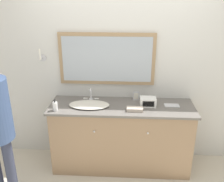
{
  "coord_description": "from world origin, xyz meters",
  "views": [
    {
      "loc": [
        0.05,
        -2.59,
        2.26
      ],
      "look_at": [
        -0.12,
        0.31,
        1.11
      ],
      "focal_mm": 40.0,
      "sensor_mm": 36.0,
      "label": 1
    }
  ],
  "objects_px": {
    "picture_frame": "(136,96)",
    "appliance_box": "(148,102)",
    "sink_basin": "(89,104)",
    "soap_bottle": "(55,106)"
  },
  "relations": [
    {
      "from": "soap_bottle",
      "to": "appliance_box",
      "type": "distance_m",
      "value": 1.16
    },
    {
      "from": "sink_basin",
      "to": "appliance_box",
      "type": "bearing_deg",
      "value": 3.42
    },
    {
      "from": "sink_basin",
      "to": "picture_frame",
      "type": "height_order",
      "value": "sink_basin"
    },
    {
      "from": "soap_bottle",
      "to": "picture_frame",
      "type": "relative_size",
      "value": 1.25
    },
    {
      "from": "soap_bottle",
      "to": "picture_frame",
      "type": "xyz_separation_m",
      "value": [
        0.99,
        0.37,
        0.0
      ]
    },
    {
      "from": "sink_basin",
      "to": "soap_bottle",
      "type": "height_order",
      "value": "sink_basin"
    },
    {
      "from": "sink_basin",
      "to": "appliance_box",
      "type": "relative_size",
      "value": 2.58
    },
    {
      "from": "sink_basin",
      "to": "soap_bottle",
      "type": "relative_size",
      "value": 3.4
    },
    {
      "from": "picture_frame",
      "to": "appliance_box",
      "type": "bearing_deg",
      "value": -48.5
    },
    {
      "from": "soap_bottle",
      "to": "appliance_box",
      "type": "bearing_deg",
      "value": 10.32
    }
  ]
}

